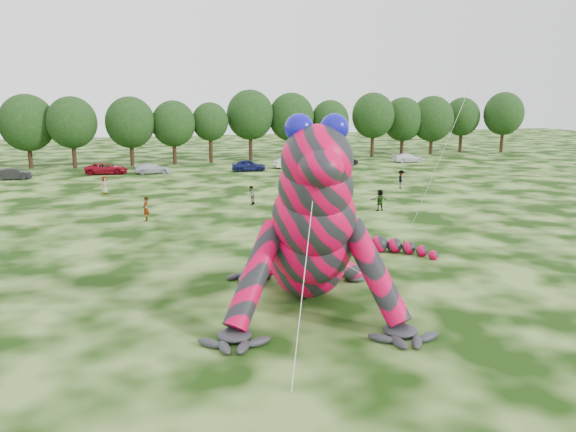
% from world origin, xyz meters
% --- Properties ---
extents(ground, '(240.00, 240.00, 0.00)m').
position_xyz_m(ground, '(0.00, 0.00, 0.00)').
color(ground, '#16330A').
rests_on(ground, ground).
extents(inflatable_gecko, '(18.58, 20.49, 8.63)m').
position_xyz_m(inflatable_gecko, '(-5.83, 0.65, 4.32)').
color(inflatable_gecko, '#D00239').
rests_on(inflatable_gecko, ground).
extents(flying_kite, '(4.25, 4.85, 16.45)m').
position_xyz_m(flying_kite, '(6.58, 2.93, 14.27)').
color(flying_kite, '#B91734').
rests_on(flying_kite, ground).
extents(tree_5, '(7.16, 6.44, 9.80)m').
position_xyz_m(tree_5, '(-23.12, 58.44, 4.90)').
color(tree_5, black).
rests_on(tree_5, ground).
extents(tree_6, '(6.52, 5.86, 9.49)m').
position_xyz_m(tree_6, '(-17.56, 56.68, 4.75)').
color(tree_6, black).
rests_on(tree_6, ground).
extents(tree_7, '(6.68, 6.01, 9.48)m').
position_xyz_m(tree_7, '(-10.08, 56.80, 4.74)').
color(tree_7, black).
rests_on(tree_7, ground).
extents(tree_8, '(6.14, 5.53, 8.94)m').
position_xyz_m(tree_8, '(-4.22, 56.99, 4.47)').
color(tree_8, black).
rests_on(tree_8, ground).
extents(tree_9, '(5.27, 4.74, 8.68)m').
position_xyz_m(tree_9, '(1.06, 57.35, 4.34)').
color(tree_9, black).
rests_on(tree_9, ground).
extents(tree_10, '(7.09, 6.38, 10.50)m').
position_xyz_m(tree_10, '(7.40, 58.58, 5.25)').
color(tree_10, black).
rests_on(tree_10, ground).
extents(tree_11, '(7.01, 6.31, 10.07)m').
position_xyz_m(tree_11, '(13.79, 58.20, 5.03)').
color(tree_11, black).
rests_on(tree_11, ground).
extents(tree_12, '(5.99, 5.39, 8.97)m').
position_xyz_m(tree_12, '(20.01, 57.74, 4.49)').
color(tree_12, black).
rests_on(tree_12, ground).
extents(tree_13, '(6.83, 6.15, 10.13)m').
position_xyz_m(tree_13, '(27.13, 57.13, 5.06)').
color(tree_13, black).
rests_on(tree_13, ground).
extents(tree_14, '(6.82, 6.14, 9.40)m').
position_xyz_m(tree_14, '(33.46, 58.72, 4.70)').
color(tree_14, black).
rests_on(tree_14, ground).
extents(tree_15, '(7.17, 6.45, 9.63)m').
position_xyz_m(tree_15, '(38.47, 57.77, 4.82)').
color(tree_15, black).
rests_on(tree_15, ground).
extents(tree_16, '(6.26, 5.63, 9.37)m').
position_xyz_m(tree_16, '(45.45, 59.37, 4.69)').
color(tree_16, black).
rests_on(tree_16, ground).
extents(tree_17, '(6.98, 6.28, 10.30)m').
position_xyz_m(tree_17, '(51.95, 56.66, 5.15)').
color(tree_17, black).
rests_on(tree_17, ground).
extents(car_1, '(3.98, 1.41, 1.31)m').
position_xyz_m(car_1, '(-24.04, 47.35, 0.66)').
color(car_1, black).
rests_on(car_1, ground).
extents(car_2, '(5.43, 3.17, 1.42)m').
position_xyz_m(car_2, '(-13.70, 48.79, 0.71)').
color(car_2, maroon).
rests_on(car_2, ground).
extents(car_3, '(4.47, 2.07, 1.26)m').
position_xyz_m(car_3, '(-8.29, 47.60, 0.63)').
color(car_3, silver).
rests_on(car_3, ground).
extents(car_4, '(4.58, 2.47, 1.48)m').
position_xyz_m(car_4, '(3.65, 46.00, 0.74)').
color(car_4, '#12174C').
rests_on(car_4, ground).
extents(car_5, '(4.52, 1.87, 1.45)m').
position_xyz_m(car_5, '(9.71, 47.37, 0.73)').
color(car_5, silver).
rests_on(car_5, ground).
extents(car_6, '(5.16, 2.82, 1.37)m').
position_xyz_m(car_6, '(17.55, 47.81, 0.69)').
color(car_6, '#252527').
rests_on(car_6, ground).
extents(car_7, '(4.69, 2.31, 1.31)m').
position_xyz_m(car_7, '(28.39, 48.16, 0.66)').
color(car_7, white).
rests_on(car_7, ground).
extents(spectator_2, '(1.24, 1.40, 1.89)m').
position_xyz_m(spectator_2, '(14.95, 27.19, 0.94)').
color(spectator_2, gray).
rests_on(spectator_2, ground).
extents(spectator_5, '(1.68, 0.66, 1.77)m').
position_xyz_m(spectator_5, '(7.14, 17.28, 0.88)').
color(spectator_5, gray).
rests_on(spectator_5, ground).
extents(spectator_4, '(0.98, 0.84, 1.70)m').
position_xyz_m(spectator_4, '(-14.28, 33.78, 0.85)').
color(spectator_4, gray).
rests_on(spectator_4, ground).
extents(spectator_1, '(1.00, 1.05, 1.70)m').
position_xyz_m(spectator_1, '(-2.33, 23.18, 0.85)').
color(spectator_1, gray).
rests_on(spectator_1, ground).
extents(spectator_3, '(1.19, 0.97, 1.89)m').
position_xyz_m(spectator_3, '(11.83, 33.19, 0.95)').
color(spectator_3, gray).
rests_on(spectator_3, ground).
extents(spectator_0, '(0.59, 0.76, 1.86)m').
position_xyz_m(spectator_0, '(-11.63, 19.55, 0.93)').
color(spectator_0, gray).
rests_on(spectator_0, ground).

